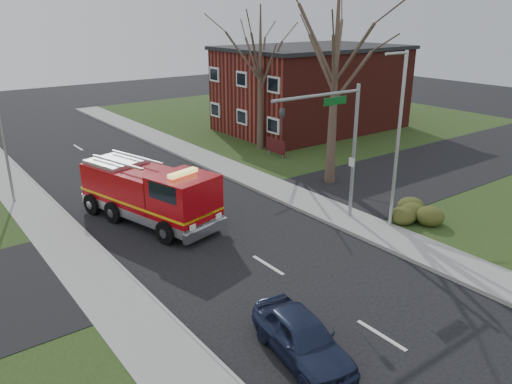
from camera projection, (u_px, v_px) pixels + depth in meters
ground at (268, 265)px, 20.80m from camera, size 120.00×120.00×0.00m
sidewalk_right at (368, 227)px, 24.27m from camera, size 2.40×80.00×0.15m
sidewalk_left at (128, 315)px, 17.28m from camera, size 2.40×80.00×0.15m
cross_street_right at (475, 156)px, 36.42m from camera, size 30.00×8.00×0.15m
brick_building at (312, 88)px, 43.82m from camera, size 15.40×10.40×7.25m
health_center_sign at (276, 146)px, 35.83m from camera, size 0.12×2.00×1.40m
hedge_corner at (422, 211)px, 24.93m from camera, size 2.80×2.00×0.90m
bare_tree_near at (336, 60)px, 28.16m from camera, size 6.00×6.00×12.00m
bare_tree_far at (260, 63)px, 36.09m from camera, size 5.25×5.25×10.50m
traffic_signal_mast at (337, 131)px, 23.27m from camera, size 5.29×0.18×6.80m
streetlight_pole at (398, 137)px, 22.91m from camera, size 1.48×0.16×8.40m
utility_pole_far at (4, 142)px, 26.32m from camera, size 0.14×0.14×7.00m
fire_engine at (150, 195)px, 24.73m from camera, size 4.56×8.18×3.13m
parked_car_maroon at (302, 337)px, 15.05m from camera, size 2.33×4.35×1.41m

